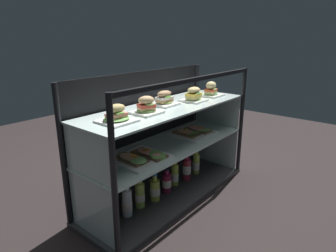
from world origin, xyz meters
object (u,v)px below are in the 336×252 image
(plated_roll_sandwich_far_right, at_px, (164,100))
(juice_bottle_front_right_end, at_px, (127,203))
(open_sandwich_tray_near_left_corner, at_px, (141,157))
(juice_bottle_front_second, at_px, (155,190))
(juice_bottle_near_post, at_px, (140,195))
(plated_roll_sandwich_far_left, at_px, (211,90))
(open_sandwich_tray_near_right_corner, at_px, (194,132))
(juice_bottle_tucked_behind, at_px, (108,212))
(plated_roll_sandwich_near_right_corner, at_px, (194,95))
(juice_bottle_front_left_end, at_px, (187,169))
(juice_bottle_back_center, at_px, (196,164))
(plated_roll_sandwich_left_of_center, at_px, (146,107))
(plated_roll_sandwich_center, at_px, (116,116))
(juice_bottle_front_middle, at_px, (167,183))
(juice_bottle_back_left, at_px, (175,175))

(plated_roll_sandwich_far_right, height_order, juice_bottle_front_right_end, plated_roll_sandwich_far_right)
(open_sandwich_tray_near_left_corner, xyz_separation_m, juice_bottle_front_second, (0.16, 0.03, -0.33))
(juice_bottle_front_second, bearing_deg, juice_bottle_near_post, 170.09)
(open_sandwich_tray_near_left_corner, bearing_deg, plated_roll_sandwich_far_left, 0.16)
(open_sandwich_tray_near_right_corner, height_order, juice_bottle_tucked_behind, open_sandwich_tray_near_right_corner)
(plated_roll_sandwich_far_right, relative_size, plated_roll_sandwich_near_right_corner, 1.02)
(plated_roll_sandwich_far_left, bearing_deg, juice_bottle_front_left_end, 172.02)
(juice_bottle_front_second, relative_size, juice_bottle_back_center, 0.93)
(juice_bottle_tucked_behind, bearing_deg, plated_roll_sandwich_left_of_center, -9.07)
(plated_roll_sandwich_far_right, distance_m, juice_bottle_near_post, 0.71)
(plated_roll_sandwich_near_right_corner, xyz_separation_m, juice_bottle_near_post, (-0.56, 0.06, -0.64))
(plated_roll_sandwich_far_right, distance_m, juice_bottle_front_second, 0.67)
(plated_roll_sandwich_center, bearing_deg, juice_bottle_tucked_behind, 141.39)
(juice_bottle_front_middle, distance_m, juice_bottle_back_center, 0.42)
(juice_bottle_tucked_behind, xyz_separation_m, juice_bottle_back_center, (0.98, -0.02, -0.00))
(juice_bottle_near_post, bearing_deg, plated_roll_sandwich_center, -168.21)
(plated_roll_sandwich_left_of_center, height_order, juice_bottle_back_left, plated_roll_sandwich_left_of_center)
(open_sandwich_tray_near_left_corner, distance_m, open_sandwich_tray_near_right_corner, 0.66)
(juice_bottle_near_post, bearing_deg, plated_roll_sandwich_far_right, 4.96)
(plated_roll_sandwich_left_of_center, height_order, juice_bottle_front_middle, plated_roll_sandwich_left_of_center)
(plated_roll_sandwich_left_of_center, xyz_separation_m, juice_bottle_front_right_end, (-0.18, 0.03, -0.64))
(juice_bottle_tucked_behind, bearing_deg, juice_bottle_front_middle, -2.82)
(plated_roll_sandwich_left_of_center, relative_size, juice_bottle_near_post, 0.76)
(juice_bottle_front_right_end, xyz_separation_m, juice_bottle_near_post, (0.13, 0.01, 0.00))
(juice_bottle_front_right_end, bearing_deg, plated_roll_sandwich_far_left, -2.76)
(plated_roll_sandwich_near_right_corner, bearing_deg, juice_bottle_front_left_end, 100.24)
(juice_bottle_front_second, bearing_deg, juice_bottle_front_left_end, 1.03)
(open_sandwich_tray_near_right_corner, bearing_deg, plated_roll_sandwich_far_right, 171.54)
(plated_roll_sandwich_far_right, distance_m, juice_bottle_front_right_end, 0.77)
(plated_roll_sandwich_center, xyz_separation_m, juice_bottle_front_middle, (0.49, 0.03, -0.65))
(juice_bottle_tucked_behind, distance_m, juice_bottle_front_right_end, 0.15)
(juice_bottle_tucked_behind, distance_m, juice_bottle_back_center, 0.98)
(plated_roll_sandwich_left_of_center, height_order, open_sandwich_tray_near_right_corner, plated_roll_sandwich_left_of_center)
(juice_bottle_tucked_behind, distance_m, juice_bottle_back_left, 0.69)
(plated_roll_sandwich_center, distance_m, juice_bottle_back_center, 1.11)
(open_sandwich_tray_near_right_corner, relative_size, juice_bottle_back_left, 1.45)
(juice_bottle_back_left, bearing_deg, juice_bottle_front_left_end, -9.25)
(plated_roll_sandwich_far_left, xyz_separation_m, juice_bottle_back_left, (-0.41, 0.06, -0.65))
(plated_roll_sandwich_far_right, xyz_separation_m, open_sandwich_tray_near_left_corner, (-0.34, -0.08, -0.32))
(plated_roll_sandwich_center, xyz_separation_m, plated_roll_sandwich_left_of_center, (0.26, 0.00, 0.01))
(juice_bottle_front_right_end, xyz_separation_m, juice_bottle_front_middle, (0.41, -0.01, -0.01))
(juice_bottle_front_right_end, bearing_deg, juice_bottle_near_post, 3.74)
(open_sandwich_tray_near_left_corner, relative_size, juice_bottle_back_center, 1.46)
(plated_roll_sandwich_near_right_corner, height_order, juice_bottle_back_center, plated_roll_sandwich_near_right_corner)
(juice_bottle_front_second, bearing_deg, juice_bottle_front_middle, 2.68)
(plated_roll_sandwich_far_right, bearing_deg, plated_roll_sandwich_left_of_center, -165.50)
(plated_roll_sandwich_far_right, relative_size, juice_bottle_tucked_behind, 0.77)
(plated_roll_sandwich_center, bearing_deg, juice_bottle_back_left, 4.63)
(open_sandwich_tray_near_left_corner, distance_m, juice_bottle_front_left_end, 0.66)
(juice_bottle_tucked_behind, xyz_separation_m, juice_bottle_front_right_end, (0.15, -0.02, 0.00))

